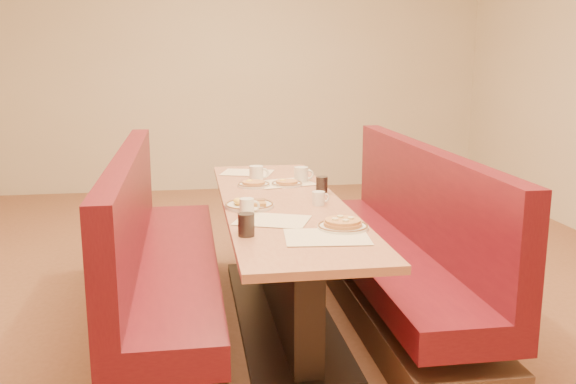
{
  "coord_description": "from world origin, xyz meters",
  "views": [
    {
      "loc": [
        -0.54,
        -3.65,
        1.61
      ],
      "look_at": [
        0.0,
        -0.2,
        0.85
      ],
      "focal_mm": 40.0,
      "sensor_mm": 36.0,
      "label": 1
    }
  ],
  "objects": [
    {
      "name": "booth_left",
      "position": [
        -0.73,
        0.0,
        0.36
      ],
      "size": [
        0.55,
        2.5,
        1.05
      ],
      "color": "#4C3326",
      "rests_on": "ground"
    },
    {
      "name": "coffee_mug_b",
      "position": [
        -0.23,
        -0.27,
        0.79
      ],
      "size": [
        0.11,
        0.08,
        0.09
      ],
      "rotation": [
        0.0,
        0.0,
        0.08
      ],
      "color": "silver",
      "rests_on": "diner_table"
    },
    {
      "name": "soda_tumbler_mid",
      "position": [
        0.28,
        0.21,
        0.8
      ],
      "size": [
        0.07,
        0.07,
        0.1
      ],
      "color": "black",
      "rests_on": "diner_table"
    },
    {
      "name": "booth_right",
      "position": [
        0.73,
        0.0,
        0.36
      ],
      "size": [
        0.55,
        2.5,
        1.05
      ],
      "color": "#4C3326",
      "rests_on": "ground"
    },
    {
      "name": "coffee_mug_d",
      "position": [
        -0.08,
        0.65,
        0.8
      ],
      "size": [
        0.14,
        0.1,
        0.1
      ],
      "rotation": [
        0.0,
        0.0,
        -0.02
      ],
      "color": "silver",
      "rests_on": "diner_table"
    },
    {
      "name": "extra_plate_mid",
      "position": [
        0.1,
        0.46,
        0.76
      ],
      "size": [
        0.21,
        0.21,
        0.04
      ],
      "rotation": [
        0.0,
        0.0,
        -0.25
      ],
      "color": "silver",
      "rests_on": "diner_table"
    },
    {
      "name": "placemat_far_right",
      "position": [
        0.09,
        0.52,
        0.75
      ],
      "size": [
        0.43,
        0.36,
        0.0
      ],
      "primitive_type": "cube",
      "rotation": [
        0.0,
        0.0,
        0.24
      ],
      "color": "beige",
      "rests_on": "diner_table"
    },
    {
      "name": "placemat_near_left",
      "position": [
        -0.12,
        -0.44,
        0.75
      ],
      "size": [
        0.45,
        0.39,
        0.0
      ],
      "primitive_type": "cube",
      "rotation": [
        0.0,
        0.0,
        -0.38
      ],
      "color": "beige",
      "rests_on": "diner_table"
    },
    {
      "name": "diner_table",
      "position": [
        0.0,
        0.0,
        0.37
      ],
      "size": [
        0.7,
        2.5,
        0.75
      ],
      "color": "black",
      "rests_on": "ground"
    },
    {
      "name": "extra_plate_far",
      "position": [
        -0.12,
        0.46,
        0.76
      ],
      "size": [
        0.22,
        0.22,
        0.04
      ],
      "rotation": [
        0.0,
        0.0,
        0.25
      ],
      "color": "silver",
      "rests_on": "diner_table"
    },
    {
      "name": "soda_tumbler_near",
      "position": [
        -0.28,
        -0.7,
        0.8
      ],
      "size": [
        0.08,
        0.08,
        0.11
      ],
      "color": "black",
      "rests_on": "diner_table"
    },
    {
      "name": "eggs_plate",
      "position": [
        -0.21,
        -0.12,
        0.77
      ],
      "size": [
        0.28,
        0.28,
        0.06
      ],
      "rotation": [
        0.0,
        0.0,
        -0.16
      ],
      "color": "silver",
      "rests_on": "diner_table"
    },
    {
      "name": "pancake_plate",
      "position": [
        0.21,
        -0.65,
        0.77
      ],
      "size": [
        0.26,
        0.26,
        0.06
      ],
      "rotation": [
        0.0,
        0.0,
        -0.34
      ],
      "color": "silver",
      "rests_on": "diner_table"
    },
    {
      "name": "placemat_far_left",
      "position": [
        -0.12,
        0.95,
        0.75
      ],
      "size": [
        0.42,
        0.36,
        0.0
      ],
      "primitive_type": "cube",
      "rotation": [
        0.0,
        0.0,
        -0.3
      ],
      "color": "beige",
      "rests_on": "diner_table"
    },
    {
      "name": "ground",
      "position": [
        0.0,
        0.0,
        0.0
      ],
      "size": [
        8.0,
        8.0,
        0.0
      ],
      "primitive_type": "plane",
      "color": "#9E6647",
      "rests_on": "ground"
    },
    {
      "name": "coffee_mug_c",
      "position": [
        0.22,
        0.57,
        0.8
      ],
      "size": [
        0.13,
        0.09,
        0.1
      ],
      "rotation": [
        0.0,
        0.0,
        -0.25
      ],
      "color": "silver",
      "rests_on": "diner_table"
    },
    {
      "name": "coffee_mug_a",
      "position": [
        0.19,
        -0.12,
        0.79
      ],
      "size": [
        0.1,
        0.07,
        0.08
      ],
      "rotation": [
        0.0,
        0.0,
        0.11
      ],
      "color": "silver",
      "rests_on": "diner_table"
    },
    {
      "name": "placemat_near_right",
      "position": [
        0.09,
        -0.79,
        0.75
      ],
      "size": [
        0.42,
        0.34,
        0.0
      ],
      "primitive_type": "cube",
      "rotation": [
        0.0,
        0.0,
        -0.1
      ],
      "color": "beige",
      "rests_on": "diner_table"
    }
  ]
}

